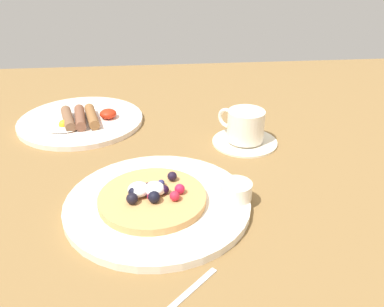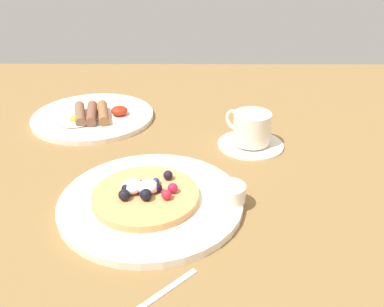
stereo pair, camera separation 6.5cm
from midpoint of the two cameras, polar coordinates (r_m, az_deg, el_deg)
name	(u,v)px [view 1 (the left image)]	position (r cm, az deg, el deg)	size (l,w,h in cm)	color
ground_plane	(195,181)	(75.66, -2.10, -3.87)	(197.26, 139.41, 3.00)	olive
pancake_plate	(158,204)	(66.53, -7.56, -6.96)	(29.40, 29.40, 1.30)	white
pancake_with_berries	(152,197)	(65.43, -8.37, -6.00)	(16.95, 16.95, 3.25)	tan
syrup_ramekin	(236,190)	(65.57, 3.28, -5.15)	(5.10, 5.10, 2.69)	white
breakfast_plate	(81,121)	(98.67, -16.90, 4.30)	(27.97, 27.97, 1.12)	white
fried_breakfast	(81,118)	(95.96, -16.94, 4.61)	(15.01, 11.83, 2.44)	brown
coffee_saucer	(245,141)	(85.80, 5.16, 1.67)	(13.42, 13.42, 0.85)	white
coffee_cup	(245,125)	(84.30, 5.17, 3.94)	(8.92, 8.95, 6.29)	white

